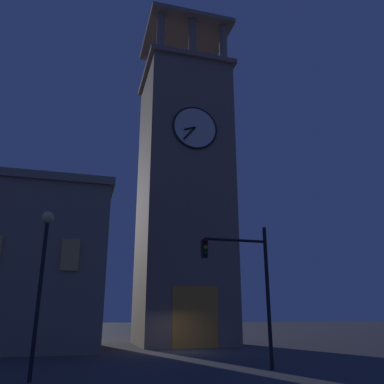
{
  "coord_description": "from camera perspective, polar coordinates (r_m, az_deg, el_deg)",
  "views": [
    {
      "loc": [
        5.83,
        24.2,
        2.08
      ],
      "look_at": [
        -2.6,
        -5.86,
        11.93
      ],
      "focal_mm": 36.64,
      "sensor_mm": 36.0,
      "label": 1
    }
  ],
  "objects": [
    {
      "name": "clocktower",
      "position": [
        32.54,
        -1.26,
        0.13
      ],
      "size": [
        7.4,
        7.56,
        30.45
      ],
      "color": "gray",
      "rests_on": "ground_plane"
    },
    {
      "name": "ground_plane",
      "position": [
        24.98,
        -2.29,
        -22.27
      ],
      "size": [
        200.0,
        200.0,
        0.0
      ],
      "primitive_type": "plane",
      "color": "#424247"
    },
    {
      "name": "traffic_signal_near",
      "position": [
        16.97,
        8.02,
        -11.83
      ],
      "size": [
        2.97,
        0.41,
        5.79
      ],
      "color": "black",
      "rests_on": "ground_plane"
    },
    {
      "name": "street_lamp",
      "position": [
        15.06,
        -20.86,
        -9.32
      ],
      "size": [
        0.44,
        0.44,
        5.72
      ],
      "color": "black",
      "rests_on": "ground_plane"
    }
  ]
}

